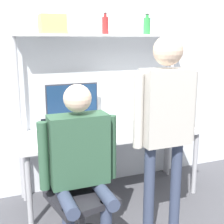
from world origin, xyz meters
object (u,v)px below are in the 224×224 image
at_px(laptop, 60,135).
at_px(storage_box, 52,24).
at_px(office_chair, 79,215).
at_px(bottle_green, 147,26).
at_px(monitor, 72,105).
at_px(person_standing, 166,114).
at_px(bottle_red, 105,25).
at_px(person_seated, 80,157).
at_px(cell_phone, 88,139).

xyz_separation_m(laptop, storage_box, (0.05, 0.36, 1.02)).
xyz_separation_m(office_chair, bottle_green, (1.08, 0.95, 1.53)).
bearing_deg(monitor, bottle_green, 0.31).
height_order(monitor, person_standing, person_standing).
bearing_deg(storage_box, person_standing, -58.81).
bearing_deg(bottle_red, person_seated, -120.20).
distance_m(office_chair, bottle_green, 2.10).
distance_m(cell_phone, bottle_red, 1.20).
bearing_deg(bottle_red, cell_phone, -130.02).
relative_size(cell_phone, person_standing, 0.09).
xyz_separation_m(monitor, office_chair, (-0.21, -0.95, -0.71)).
relative_size(person_seated, storage_box, 5.58).
height_order(laptop, bottle_green, bottle_green).
bearing_deg(storage_box, laptop, -97.44).
bearing_deg(cell_phone, bottle_green, 25.75).
xyz_separation_m(laptop, bottle_green, (1.09, 0.36, 1.02)).
relative_size(monitor, cell_phone, 3.71).
distance_m(bottle_green, storage_box, 1.04).
height_order(cell_phone, bottle_green, bottle_green).
distance_m(person_standing, bottle_green, 1.36).
relative_size(monitor, person_seated, 0.41).
bearing_deg(laptop, bottle_green, 18.37).
bearing_deg(person_standing, person_seated, 173.04).
relative_size(office_chair, bottle_red, 4.36).
height_order(laptop, bottle_red, bottle_red).
bearing_deg(bottle_red, laptop, -148.94).
bearing_deg(person_standing, office_chair, 169.40).
bearing_deg(storage_box, person_seated, -91.61).
bearing_deg(monitor, storage_box, 178.47).
distance_m(office_chair, person_seated, 0.52).
bearing_deg(bottle_green, person_seated, -136.97).
bearing_deg(bottle_green, cell_phone, -154.25).
bearing_deg(bottle_red, bottle_green, -0.00).
xyz_separation_m(monitor, bottle_green, (0.87, 0.00, 0.82)).
bearing_deg(person_seated, office_chair, 99.37).
xyz_separation_m(cell_phone, person_standing, (0.43, -0.69, 0.36)).
xyz_separation_m(laptop, person_standing, (0.70, -0.72, 0.30)).
bearing_deg(storage_box, cell_phone, -60.87).
distance_m(office_chair, person_standing, 1.07).
xyz_separation_m(cell_phone, storage_box, (-0.22, 0.40, 1.08)).
bearing_deg(person_seated, monitor, 78.37).
xyz_separation_m(laptop, cell_phone, (0.27, -0.03, -0.06)).
xyz_separation_m(monitor, person_standing, (0.48, -1.08, 0.09)).
bearing_deg(storage_box, bottle_red, 0.00).
relative_size(bottle_green, bottle_red, 1.02).
bearing_deg(person_standing, bottle_red, 95.39).
relative_size(office_chair, person_seated, 0.69).
bearing_deg(bottle_green, office_chair, -138.51).
relative_size(cell_phone, office_chair, 0.16).
bearing_deg(monitor, laptop, -122.09).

